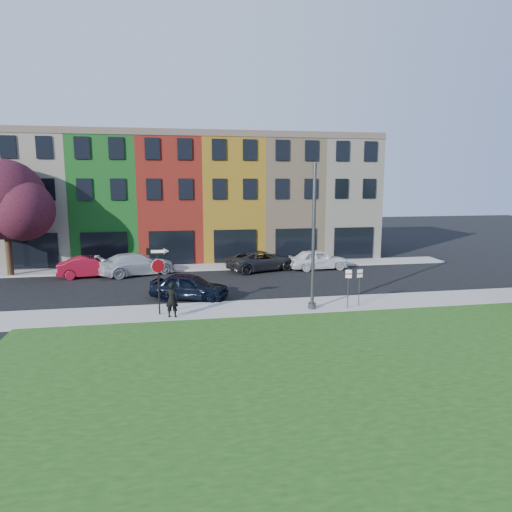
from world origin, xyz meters
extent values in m
plane|color=black|center=(0.00, 0.00, 0.00)|extent=(120.00, 120.00, 0.00)
cube|color=gray|center=(2.00, 3.00, 0.06)|extent=(40.00, 3.00, 0.12)
cube|color=gray|center=(-3.00, 15.00, 0.06)|extent=(40.00, 2.40, 0.12)
cube|color=beige|center=(-15.00, 21.20, 5.00)|extent=(5.00, 10.00, 10.00)
cube|color=#258B2C|center=(-10.00, 21.20, 5.00)|extent=(5.00, 10.00, 10.00)
cube|color=red|center=(-5.00, 21.20, 5.00)|extent=(5.00, 10.00, 10.00)
cube|color=gold|center=(0.00, 21.20, 5.00)|extent=(5.00, 10.00, 10.00)
cube|color=tan|center=(5.00, 21.20, 5.00)|extent=(5.00, 10.00, 10.00)
cube|color=beige|center=(10.00, 21.20, 5.00)|extent=(5.00, 10.00, 10.00)
cube|color=black|center=(-2.50, 16.14, 1.50)|extent=(30.00, 0.12, 2.60)
cylinder|color=black|center=(-5.60, 2.61, 1.74)|extent=(0.08, 0.08, 3.24)
cylinder|color=white|center=(-5.60, 2.59, 2.55)|extent=(0.71, 0.04, 0.71)
cylinder|color=maroon|center=(-5.60, 2.56, 2.55)|extent=(0.67, 0.03, 0.67)
cube|color=black|center=(-5.60, 2.59, 3.26)|extent=(1.05, 0.06, 0.34)
cube|color=white|center=(-5.60, 2.56, 3.26)|extent=(0.66, 0.03, 0.14)
imported|color=black|center=(-4.99, 2.03, 0.98)|extent=(0.78, 0.65, 1.71)
imported|color=black|center=(-4.02, 5.67, 0.75)|extent=(4.84, 5.62, 1.49)
imported|color=maroon|center=(-10.51, 13.06, 0.73)|extent=(2.56, 4.77, 1.45)
imported|color=#B8B9BD|center=(-7.44, 13.27, 0.78)|extent=(5.85, 6.89, 1.57)
imported|color=black|center=(1.61, 13.30, 0.74)|extent=(5.57, 6.77, 1.48)
imported|color=white|center=(5.89, 12.94, 0.76)|extent=(2.39, 4.71, 1.52)
cylinder|color=#424447|center=(2.10, 2.24, 3.81)|extent=(0.18, 0.18, 7.38)
cylinder|color=#424447|center=(2.10, 2.24, 0.27)|extent=(0.40, 0.40, 0.30)
cylinder|color=#424447|center=(2.39, 3.19, 7.40)|extent=(0.71, 1.95, 0.12)
cube|color=#424447|center=(2.72, 4.24, 7.35)|extent=(0.40, 0.60, 0.16)
cylinder|color=#424447|center=(3.93, 2.01, 1.17)|extent=(0.05, 0.05, 2.10)
cube|color=white|center=(3.93, 1.98, 1.92)|extent=(0.32, 0.09, 0.42)
cube|color=maroon|center=(3.93, 1.96, 1.92)|extent=(0.31, 0.08, 0.06)
cylinder|color=#424447|center=(4.65, 2.28, 1.14)|extent=(0.05, 0.05, 2.03)
cube|color=white|center=(4.65, 2.25, 1.87)|extent=(0.32, 0.08, 0.42)
cube|color=maroon|center=(4.65, 2.23, 1.87)|extent=(0.32, 0.07, 0.06)
cylinder|color=black|center=(-16.11, 14.26, 1.78)|extent=(0.44, 0.44, 3.31)
sphere|color=black|center=(-16.11, 14.26, 5.35)|extent=(5.48, 5.48, 5.48)
sphere|color=black|center=(-14.74, 13.43, 4.67)|extent=(4.11, 4.11, 4.11)
sphere|color=black|center=(-15.84, 14.81, 6.31)|extent=(3.29, 3.29, 3.29)
camera|label=1|loc=(-4.82, -19.59, 6.60)|focal=32.00mm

